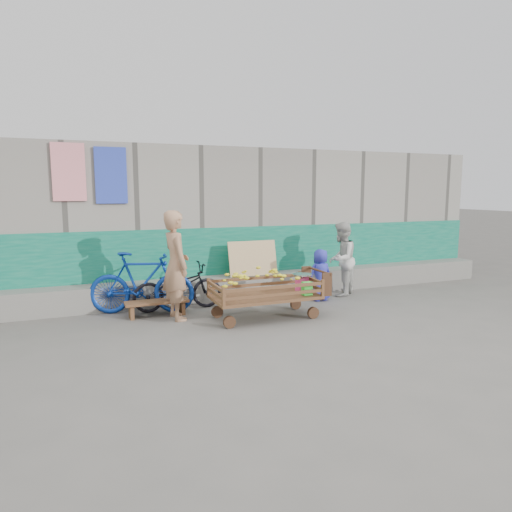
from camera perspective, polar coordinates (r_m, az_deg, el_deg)
name	(u,v)px	position (r m, az deg, el deg)	size (l,w,h in m)	color
ground	(288,330)	(7.11, 3.96, -9.27)	(80.00, 80.00, 0.00)	#595852
building_wall	(212,220)	(10.60, -5.55, 4.54)	(12.00, 3.50, 3.00)	gray
banana_cart	(263,286)	(7.61, 0.92, -3.72)	(1.94, 0.89, 0.83)	brown
bench	(157,305)	(8.03, -12.28, -5.95)	(1.07, 0.32, 0.27)	brown
vendor_man	(176,265)	(7.65, -9.97, -1.14)	(0.66, 0.43, 1.82)	#AD7D5B
woman	(341,259)	(9.43, 10.61, -0.37)	(0.73, 0.57, 1.51)	beige
child	(320,275)	(8.96, 8.05, -2.36)	(0.49, 0.32, 1.01)	#2D32B1
bicycle_dark	(178,287)	(8.30, -9.73, -3.81)	(0.56, 1.61, 0.84)	black
bicycle_blue	(142,283)	(8.18, -14.10, -3.27)	(0.51, 1.80, 1.08)	#0F359D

